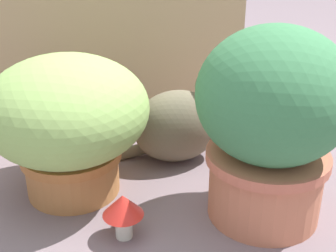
# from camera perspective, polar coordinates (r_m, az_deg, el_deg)

# --- Properties ---
(ground_plane) EXTENTS (6.00, 6.00, 0.00)m
(ground_plane) POSITION_cam_1_polar(r_m,az_deg,el_deg) (1.23, -7.68, -8.45)
(ground_plane) COLOR slate
(cardboard_backdrop) EXTENTS (1.03, 0.03, 0.83)m
(cardboard_backdrop) POSITION_cam_1_polar(r_m,az_deg,el_deg) (1.53, -9.78, 14.92)
(cardboard_backdrop) COLOR tan
(cardboard_backdrop) RESTS_ON ground
(grass_planter) EXTENTS (0.42, 0.42, 0.37)m
(grass_planter) POSITION_cam_1_polar(r_m,az_deg,el_deg) (1.16, -12.71, 0.89)
(grass_planter) COLOR #B0703C
(grass_planter) RESTS_ON ground
(leafy_planter) EXTENTS (0.35, 0.35, 0.47)m
(leafy_planter) POSITION_cam_1_polar(r_m,az_deg,el_deg) (1.04, 12.84, 0.73)
(leafy_planter) COLOR #C47051
(leafy_planter) RESTS_ON ground
(cat) EXTENTS (0.38, 0.19, 0.32)m
(cat) POSITION_cam_1_polar(r_m,az_deg,el_deg) (1.33, 1.71, 0.52)
(cat) COLOR #675E49
(cat) RESTS_ON ground
(mushroom_ornament_red) EXTENTS (0.09, 0.09, 0.11)m
(mushroom_ornament_red) POSITION_cam_1_polar(r_m,az_deg,el_deg) (1.03, -5.85, -10.38)
(mushroom_ornament_red) COLOR silver
(mushroom_ornament_red) RESTS_ON ground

